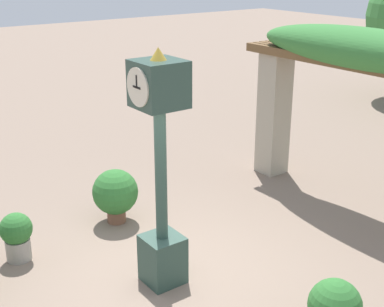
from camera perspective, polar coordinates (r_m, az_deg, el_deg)
The scene contains 5 objects.
ground_plane at distance 7.84m, azimuth -2.01°, elevation -12.63°, with size 60.00×60.00×0.00m, color #7F6B5B.
pedestal_clock at distance 6.91m, azimuth -3.35°, elevation -1.68°, with size 0.58×0.63×3.24m.
pergola at distance 9.47m, azimuth 17.61°, elevation 8.13°, with size 5.08×1.10×3.17m.
potted_plant_near_left at distance 8.36m, azimuth -18.20°, elevation -8.23°, with size 0.48×0.48×0.75m.
potted_plant_far_right at distance 9.07m, azimuth -8.18°, elevation -4.20°, with size 0.77×0.77×0.94m.
Camera 1 is at (5.47, -3.67, 4.25)m, focal length 50.00 mm.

